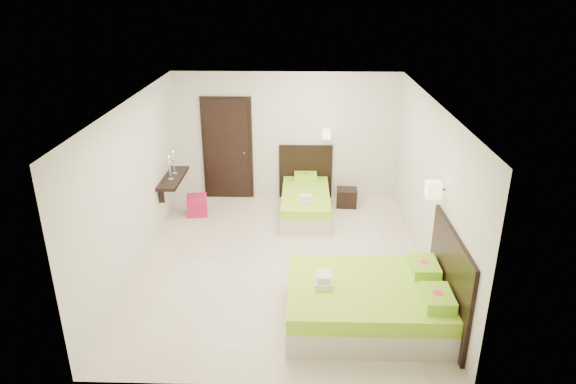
{
  "coord_description": "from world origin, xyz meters",
  "views": [
    {
      "loc": [
        0.31,
        -7.24,
        4.19
      ],
      "look_at": [
        0.1,
        0.3,
        1.1
      ],
      "focal_mm": 32.0,
      "sensor_mm": 36.0,
      "label": 1
    }
  ],
  "objects_px": {
    "bed_single": "(306,200)",
    "nightstand": "(347,197)",
    "ottoman": "(197,205)",
    "bed_double": "(374,301)"
  },
  "relations": [
    {
      "from": "bed_double",
      "to": "ottoman",
      "type": "bearing_deg",
      "value": 131.96
    },
    {
      "from": "nightstand",
      "to": "ottoman",
      "type": "distance_m",
      "value": 2.97
    },
    {
      "from": "bed_double",
      "to": "nightstand",
      "type": "xyz_separation_m",
      "value": [
        -0.05,
        3.81,
        -0.13
      ]
    },
    {
      "from": "bed_single",
      "to": "bed_double",
      "type": "bearing_deg",
      "value": -75.64
    },
    {
      "from": "bed_double",
      "to": "ottoman",
      "type": "xyz_separation_m",
      "value": [
        -2.98,
        3.32,
        -0.12
      ]
    },
    {
      "from": "bed_single",
      "to": "ottoman",
      "type": "xyz_separation_m",
      "value": [
        -2.1,
        -0.12,
        -0.09
      ]
    },
    {
      "from": "bed_double",
      "to": "nightstand",
      "type": "bearing_deg",
      "value": 90.8
    },
    {
      "from": "bed_single",
      "to": "nightstand",
      "type": "bearing_deg",
      "value": 24.06
    },
    {
      "from": "nightstand",
      "to": "bed_single",
      "type": "bearing_deg",
      "value": -151.9
    },
    {
      "from": "bed_single",
      "to": "nightstand",
      "type": "relative_size",
      "value": 4.51
    }
  ]
}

